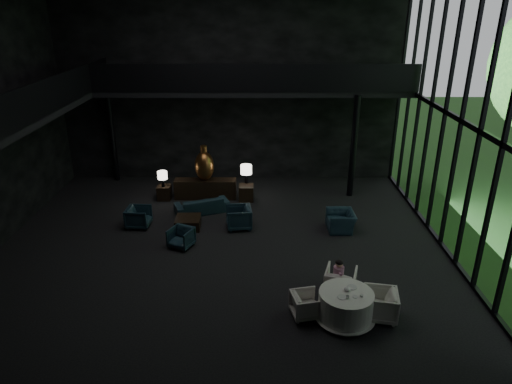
{
  "coord_description": "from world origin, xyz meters",
  "views": [
    {
      "loc": [
        1.12,
        -12.85,
        7.09
      ],
      "look_at": [
        1.07,
        0.5,
        1.57
      ],
      "focal_mm": 32.0,
      "sensor_mm": 36.0,
      "label": 1
    }
  ],
  "objects_px": {
    "console": "(206,189)",
    "sofa": "(202,203)",
    "lounge_armchair_south": "(181,238)",
    "table_lamp_left": "(162,176)",
    "bronze_urn": "(204,166)",
    "table_lamp_right": "(246,170)",
    "lounge_armchair_west": "(139,216)",
    "coffee_table": "(188,223)",
    "dining_chair_east": "(380,303)",
    "window_armchair": "(341,219)",
    "child": "(339,270)",
    "dining_table": "(345,308)",
    "dining_chair_west": "(306,305)",
    "side_table_left": "(164,192)",
    "dining_chair_north": "(341,280)",
    "lounge_armchair_east": "(239,216)",
    "side_table_right": "(246,193)"
  },
  "relations": [
    {
      "from": "table_lamp_right",
      "to": "side_table_left",
      "type": "bearing_deg",
      "value": -176.56
    },
    {
      "from": "lounge_armchair_west",
      "to": "dining_chair_east",
      "type": "distance_m",
      "value": 8.55
    },
    {
      "from": "dining_chair_north",
      "to": "side_table_right",
      "type": "bearing_deg",
      "value": -49.74
    },
    {
      "from": "console",
      "to": "dining_chair_east",
      "type": "distance_m",
      "value": 8.94
    },
    {
      "from": "sofa",
      "to": "window_armchair",
      "type": "relative_size",
      "value": 1.94
    },
    {
      "from": "console",
      "to": "lounge_armchair_east",
      "type": "height_order",
      "value": "lounge_armchair_east"
    },
    {
      "from": "dining_chair_north",
      "to": "dining_chair_west",
      "type": "xyz_separation_m",
      "value": [
        -0.99,
        -0.95,
        -0.11
      ]
    },
    {
      "from": "sofa",
      "to": "table_lamp_left",
      "type": "bearing_deg",
      "value": -56.26
    },
    {
      "from": "table_lamp_left",
      "to": "sofa",
      "type": "relative_size",
      "value": 0.34
    },
    {
      "from": "table_lamp_right",
      "to": "coffee_table",
      "type": "bearing_deg",
      "value": -126.15
    },
    {
      "from": "window_armchair",
      "to": "dining_chair_west",
      "type": "bearing_deg",
      "value": -21.08
    },
    {
      "from": "dining_chair_north",
      "to": "child",
      "type": "bearing_deg",
      "value": 56.29
    },
    {
      "from": "lounge_armchair_west",
      "to": "coffee_table",
      "type": "relative_size",
      "value": 0.95
    },
    {
      "from": "console",
      "to": "side_table_left",
      "type": "relative_size",
      "value": 4.3
    },
    {
      "from": "dining_chair_east",
      "to": "side_table_right",
      "type": "bearing_deg",
      "value": -144.65
    },
    {
      "from": "bronze_urn",
      "to": "table_lamp_right",
      "type": "height_order",
      "value": "bronze_urn"
    },
    {
      "from": "console",
      "to": "window_armchair",
      "type": "bearing_deg",
      "value": -29.4
    },
    {
      "from": "dining_chair_east",
      "to": "child",
      "type": "height_order",
      "value": "child"
    },
    {
      "from": "child",
      "to": "side_table_right",
      "type": "bearing_deg",
      "value": -67.81
    },
    {
      "from": "bronze_urn",
      "to": "lounge_armchair_east",
      "type": "bearing_deg",
      "value": -61.24
    },
    {
      "from": "bronze_urn",
      "to": "child",
      "type": "xyz_separation_m",
      "value": [
        4.14,
        -6.43,
        -0.61
      ]
    },
    {
      "from": "side_table_left",
      "to": "coffee_table",
      "type": "relative_size",
      "value": 0.67
    },
    {
      "from": "table_lamp_right",
      "to": "dining_chair_east",
      "type": "distance_m",
      "value": 8.23
    },
    {
      "from": "dining_table",
      "to": "dining_chair_west",
      "type": "bearing_deg",
      "value": 171.97
    },
    {
      "from": "lounge_armchair_south",
      "to": "side_table_left",
      "type": "bearing_deg",
      "value": 132.26
    },
    {
      "from": "bronze_urn",
      "to": "dining_chair_west",
      "type": "height_order",
      "value": "bronze_urn"
    },
    {
      "from": "table_lamp_left",
      "to": "sofa",
      "type": "bearing_deg",
      "value": -34.57
    },
    {
      "from": "console",
      "to": "lounge_armchair_west",
      "type": "xyz_separation_m",
      "value": [
        -2.02,
        -2.52,
        0.01
      ]
    },
    {
      "from": "console",
      "to": "child",
      "type": "height_order",
      "value": "child"
    },
    {
      "from": "side_table_right",
      "to": "dining_chair_north",
      "type": "xyz_separation_m",
      "value": [
        2.62,
        -6.17,
        0.1
      ]
    },
    {
      "from": "dining_table",
      "to": "dining_chair_west",
      "type": "relative_size",
      "value": 2.45
    },
    {
      "from": "table_lamp_left",
      "to": "child",
      "type": "relative_size",
      "value": 1.06
    },
    {
      "from": "lounge_armchair_east",
      "to": "window_armchair",
      "type": "height_order",
      "value": "lounge_armchair_east"
    },
    {
      "from": "table_lamp_right",
      "to": "sofa",
      "type": "xyz_separation_m",
      "value": [
        -1.6,
        -1.39,
        -0.78
      ]
    },
    {
      "from": "table_lamp_right",
      "to": "dining_chair_west",
      "type": "bearing_deg",
      "value": -77.58
    },
    {
      "from": "sofa",
      "to": "bronze_urn",
      "type": "bearing_deg",
      "value": -111.58
    },
    {
      "from": "bronze_urn",
      "to": "coffee_table",
      "type": "relative_size",
      "value": 1.66
    },
    {
      "from": "table_lamp_left",
      "to": "dining_chair_north",
      "type": "distance_m",
      "value": 8.5
    },
    {
      "from": "window_armchair",
      "to": "dining_chair_east",
      "type": "relative_size",
      "value": 1.11
    },
    {
      "from": "dining_chair_east",
      "to": "sofa",
      "type": "bearing_deg",
      "value": -130.54
    },
    {
      "from": "table_lamp_left",
      "to": "lounge_armchair_east",
      "type": "xyz_separation_m",
      "value": [
        3.01,
        -2.37,
        -0.55
      ]
    },
    {
      "from": "sofa",
      "to": "lounge_armchair_south",
      "type": "relative_size",
      "value": 2.89
    },
    {
      "from": "console",
      "to": "dining_table",
      "type": "distance_m",
      "value": 8.55
    },
    {
      "from": "table_lamp_left",
      "to": "lounge_armchair_south",
      "type": "relative_size",
      "value": 1.0
    },
    {
      "from": "table_lamp_left",
      "to": "dining_chair_west",
      "type": "bearing_deg",
      "value": -55.82
    },
    {
      "from": "table_lamp_right",
      "to": "lounge_armchair_east",
      "type": "height_order",
      "value": "table_lamp_right"
    },
    {
      "from": "bronze_urn",
      "to": "dining_chair_west",
      "type": "relative_size",
      "value": 2.28
    },
    {
      "from": "lounge_armchair_west",
      "to": "dining_table",
      "type": "bearing_deg",
      "value": -125.4
    },
    {
      "from": "lounge_armchair_south",
      "to": "console",
      "type": "bearing_deg",
      "value": 108.86
    },
    {
      "from": "console",
      "to": "sofa",
      "type": "height_order",
      "value": "console"
    }
  ]
}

